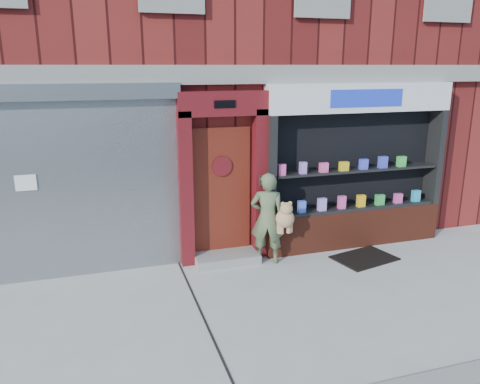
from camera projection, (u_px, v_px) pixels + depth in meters
name	position (u px, v px, depth m)	size (l,w,h in m)	color
ground	(308.00, 301.00, 6.75)	(80.00, 80.00, 0.00)	#9E9E99
building	(207.00, 35.00, 11.23)	(12.00, 8.16, 8.00)	#541313
shutter_bay	(81.00, 171.00, 7.22)	(3.10, 0.30, 3.04)	gray
red_door_bay	(223.00, 178.00, 7.87)	(1.52, 0.58, 2.90)	#4D0D12
pharmacy_bay	(355.00, 174.00, 8.57)	(3.50, 0.41, 3.00)	maroon
woman	(270.00, 218.00, 7.91)	(0.76, 0.58, 1.58)	#526140
doormat	(364.00, 258.00, 8.23)	(1.04, 0.72, 0.03)	black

